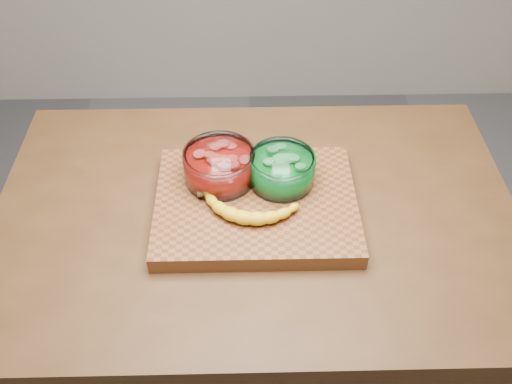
{
  "coord_description": "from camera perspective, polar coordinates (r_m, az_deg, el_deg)",
  "views": [
    {
      "loc": [
        -0.02,
        -0.9,
        1.84
      ],
      "look_at": [
        0.0,
        0.0,
        0.96
      ],
      "focal_mm": 40.0,
      "sensor_mm": 36.0,
      "label": 1
    }
  ],
  "objects": [
    {
      "name": "cutting_board",
      "position": [
        1.29,
        0.0,
        -1.27
      ],
      "size": [
        0.45,
        0.35,
        0.04
      ],
      "primitive_type": "cube",
      "color": "brown",
      "rests_on": "counter"
    },
    {
      "name": "bowl_red",
      "position": [
        1.3,
        -3.68,
        2.6
      ],
      "size": [
        0.16,
        0.16,
        0.08
      ],
      "color": "white",
      "rests_on": "cutting_board"
    },
    {
      "name": "bowl_green",
      "position": [
        1.29,
        2.6,
        2.26
      ],
      "size": [
        0.15,
        0.15,
        0.07
      ],
      "color": "white",
      "rests_on": "cutting_board"
    },
    {
      "name": "counter",
      "position": [
        1.66,
        0.0,
        -12.74
      ],
      "size": [
        1.2,
        0.8,
        0.9
      ],
      "primitive_type": "cube",
      "color": "#492D16",
      "rests_on": "ground"
    },
    {
      "name": "banana",
      "position": [
        1.24,
        -0.62,
        -1.31
      ],
      "size": [
        0.24,
        0.14,
        0.03
      ],
      "primitive_type": null,
      "color": "yellow",
      "rests_on": "cutting_board"
    }
  ]
}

